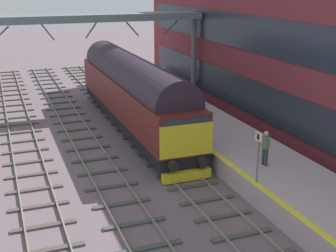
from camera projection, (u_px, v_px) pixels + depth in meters
ground_plane at (169, 164)px, 24.33m from camera, size 140.00×140.00×0.00m
track_main at (169, 163)px, 24.31m from camera, size 2.50×60.00×0.15m
track_adjacent_west at (103, 172)px, 23.13m from camera, size 2.50×60.00×0.15m
track_adjacent_far_west at (33, 182)px, 22.01m from camera, size 2.50×60.00×0.15m
station_platform at (231, 146)px, 25.39m from camera, size 4.00×44.00×1.01m
station_building at (289, 36)px, 28.72m from camera, size 4.64×37.98×11.63m
diesel_locomotive at (133, 91)px, 29.38m from camera, size 2.74×17.94×4.68m
platform_number_sign at (258, 150)px, 19.27m from camera, size 0.10×0.44×2.20m
waiting_passenger at (266, 145)px, 21.23m from camera, size 0.41×0.50×1.64m
overhead_footbridge at (91, 23)px, 32.50m from camera, size 16.16×2.00×6.87m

